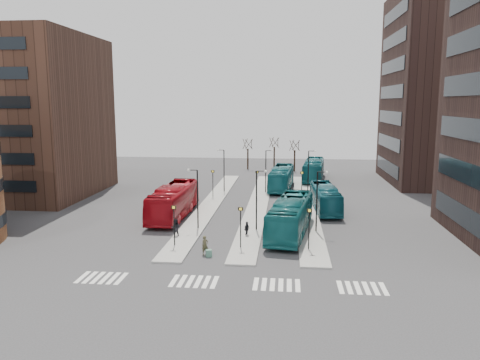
# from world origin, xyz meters

# --- Properties ---
(ground) EXTENTS (160.00, 160.00, 0.00)m
(ground) POSITION_xyz_m (0.00, 0.00, 0.00)
(ground) COLOR #2F2F32
(ground) RESTS_ON ground
(island_left) EXTENTS (2.50, 45.00, 0.15)m
(island_left) POSITION_xyz_m (-4.00, 30.00, 0.07)
(island_left) COLOR gray
(island_left) RESTS_ON ground
(island_mid) EXTENTS (2.50, 45.00, 0.15)m
(island_mid) POSITION_xyz_m (2.00, 30.00, 0.07)
(island_mid) COLOR gray
(island_mid) RESTS_ON ground
(island_right) EXTENTS (2.50, 45.00, 0.15)m
(island_right) POSITION_xyz_m (8.00, 30.00, 0.07)
(island_right) COLOR gray
(island_right) RESTS_ON ground
(suitcase) EXTENTS (0.59, 0.53, 0.61)m
(suitcase) POSITION_xyz_m (-0.86, 9.57, 0.31)
(suitcase) COLOR navy
(suitcase) RESTS_ON ground
(red_bus) EXTENTS (3.29, 13.12, 3.64)m
(red_bus) POSITION_xyz_m (-7.15, 23.05, 1.82)
(red_bus) COLOR #9E0C15
(red_bus) RESTS_ON ground
(teal_bus_a) EXTENTS (4.87, 13.21, 3.60)m
(teal_bus_a) POSITION_xyz_m (6.03, 17.18, 1.80)
(teal_bus_a) COLOR #125A5D
(teal_bus_a) RESTS_ON ground
(teal_bus_b) EXTENTS (3.80, 12.32, 3.38)m
(teal_bus_b) POSITION_xyz_m (4.79, 41.48, 1.69)
(teal_bus_b) COLOR #15636C
(teal_bus_b) RESTS_ON ground
(teal_bus_c) EXTENTS (3.23, 11.11, 3.06)m
(teal_bus_c) POSITION_xyz_m (10.24, 27.91, 1.53)
(teal_bus_c) COLOR #135663
(teal_bus_c) RESTS_ON ground
(teal_bus_d) EXTENTS (4.28, 12.85, 3.51)m
(teal_bus_d) POSITION_xyz_m (10.03, 50.12, 1.76)
(teal_bus_d) COLOR #145E67
(teal_bus_d) RESTS_ON ground
(traveller) EXTENTS (0.72, 0.68, 1.66)m
(traveller) POSITION_xyz_m (-1.27, 10.09, 0.83)
(traveller) COLOR #48452B
(traveller) RESTS_ON ground
(commuter_a) EXTENTS (0.95, 0.79, 1.79)m
(commuter_a) POSITION_xyz_m (-5.04, 15.07, 0.89)
(commuter_a) COLOR black
(commuter_a) RESTS_ON ground
(commuter_b) EXTENTS (0.71, 0.96, 1.52)m
(commuter_b) POSITION_xyz_m (1.83, 15.82, 0.76)
(commuter_b) COLOR black
(commuter_b) RESTS_ON ground
(commuter_c) EXTENTS (1.05, 1.08, 1.48)m
(commuter_c) POSITION_xyz_m (4.63, 14.71, 0.74)
(commuter_c) COLOR black
(commuter_c) RESTS_ON ground
(crosswalk_stripes) EXTENTS (22.35, 2.40, 0.01)m
(crosswalk_stripes) POSITION_xyz_m (1.75, 4.00, 0.01)
(crosswalk_stripes) COLOR silver
(crosswalk_stripes) RESTS_ON ground
(office_block) EXTENTS (25.00, 20.12, 22.00)m
(office_block) POSITION_xyz_m (-34.00, 33.98, 11.00)
(office_block) COLOR #41291E
(office_block) RESTS_ON ground
(tower_far) EXTENTS (20.12, 20.00, 30.00)m
(tower_far) POSITION_xyz_m (31.98, 50.00, 15.00)
(tower_far) COLOR black
(tower_far) RESTS_ON ground
(sign_poles) EXTENTS (12.45, 22.12, 3.65)m
(sign_poles) POSITION_xyz_m (1.60, 23.00, 2.41)
(sign_poles) COLOR black
(sign_poles) RESTS_ON ground
(lamp_posts) EXTENTS (14.04, 20.24, 6.12)m
(lamp_posts) POSITION_xyz_m (2.64, 28.00, 3.58)
(lamp_posts) COLOR black
(lamp_posts) RESTS_ON ground
(bare_trees) EXTENTS (10.97, 8.14, 5.90)m
(bare_trees) POSITION_xyz_m (2.67, 62.67, 2.72)
(bare_trees) COLOR black
(bare_trees) RESTS_ON ground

